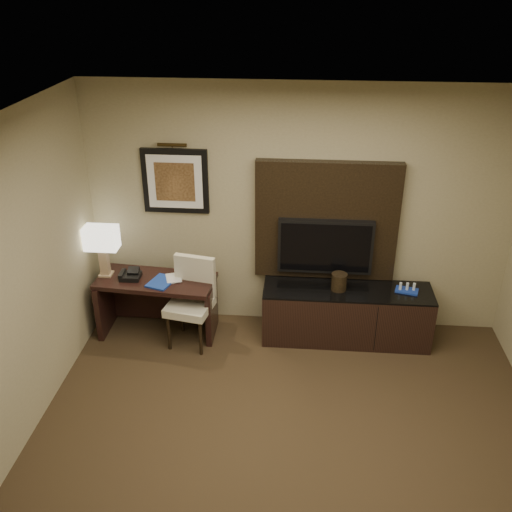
# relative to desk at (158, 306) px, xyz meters

# --- Properties ---
(floor) EXTENTS (4.50, 5.00, 0.01)m
(floor) POSITION_rel_desk_xyz_m (1.50, -2.10, -0.34)
(floor) COLOR #302315
(floor) RESTS_ON ground
(ceiling) EXTENTS (4.50, 5.00, 0.01)m
(ceiling) POSITION_rel_desk_xyz_m (1.50, -2.10, 2.36)
(ceiling) COLOR silver
(ceiling) RESTS_ON wall_back
(wall_back) EXTENTS (4.50, 0.01, 2.70)m
(wall_back) POSITION_rel_desk_xyz_m (1.50, 0.40, 1.01)
(wall_back) COLOR #968D66
(wall_back) RESTS_ON floor
(desk) EXTENTS (1.30, 0.64, 0.67)m
(desk) POSITION_rel_desk_xyz_m (0.00, 0.00, 0.00)
(desk) COLOR black
(desk) RESTS_ON floor
(credenza) EXTENTS (1.79, 0.50, 0.62)m
(credenza) POSITION_rel_desk_xyz_m (2.06, 0.05, -0.03)
(credenza) COLOR black
(credenza) RESTS_ON floor
(tv_wall_panel) EXTENTS (1.50, 0.12, 1.30)m
(tv_wall_panel) POSITION_rel_desk_xyz_m (1.80, 0.34, 0.93)
(tv_wall_panel) COLOR black
(tv_wall_panel) RESTS_ON wall_back
(tv) EXTENTS (1.00, 0.08, 0.60)m
(tv) POSITION_rel_desk_xyz_m (1.80, 0.24, 0.68)
(tv) COLOR black
(tv) RESTS_ON tv_wall_panel
(artwork) EXTENTS (0.70, 0.04, 0.70)m
(artwork) POSITION_rel_desk_xyz_m (0.20, 0.38, 1.31)
(artwork) COLOR black
(artwork) RESTS_ON wall_back
(picture_light) EXTENTS (0.04, 0.04, 0.30)m
(picture_light) POSITION_rel_desk_xyz_m (0.20, 0.34, 1.71)
(picture_light) COLOR #3C2D13
(picture_light) RESTS_ON wall_back
(desk_chair) EXTENTS (0.53, 0.59, 0.93)m
(desk_chair) POSITION_rel_desk_xyz_m (0.40, -0.17, 0.13)
(desk_chair) COLOR beige
(desk_chair) RESTS_ON floor
(table_lamp) EXTENTS (0.39, 0.29, 0.57)m
(table_lamp) POSITION_rel_desk_xyz_m (-0.56, 0.04, 0.62)
(table_lamp) COLOR tan
(table_lamp) RESTS_ON desk
(desk_phone) EXTENTS (0.22, 0.20, 0.11)m
(desk_phone) POSITION_rel_desk_xyz_m (-0.27, -0.01, 0.39)
(desk_phone) COLOR black
(desk_phone) RESTS_ON desk
(blue_folder) EXTENTS (0.31, 0.36, 0.02)m
(blue_folder) POSITION_rel_desk_xyz_m (0.08, -0.08, 0.35)
(blue_folder) COLOR #173798
(blue_folder) RESTS_ON desk
(book) EXTENTS (0.16, 0.07, 0.21)m
(book) POSITION_rel_desk_xyz_m (0.12, -0.01, 0.44)
(book) COLOR #B9A791
(book) RESTS_ON desk
(water_bottle) EXTENTS (0.06, 0.06, 0.18)m
(water_bottle) POSITION_rel_desk_xyz_m (0.37, 0.03, 0.42)
(water_bottle) COLOR silver
(water_bottle) RESTS_ON desk
(ice_bucket) EXTENTS (0.18, 0.18, 0.18)m
(ice_bucket) POSITION_rel_desk_xyz_m (1.96, 0.05, 0.37)
(ice_bucket) COLOR black
(ice_bucket) RESTS_ON credenza
(minibar_tray) EXTENTS (0.26, 0.19, 0.08)m
(minibar_tray) POSITION_rel_desk_xyz_m (2.67, 0.07, 0.32)
(minibar_tray) COLOR #17349A
(minibar_tray) RESTS_ON credenza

